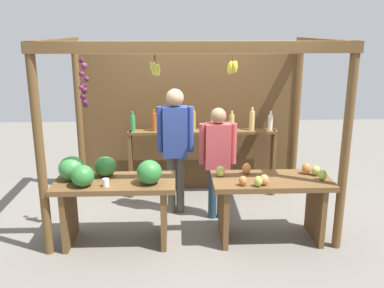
% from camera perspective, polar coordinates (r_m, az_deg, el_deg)
% --- Properties ---
extents(ground_plane, '(12.00, 12.00, 0.00)m').
position_cam_1_polar(ground_plane, '(5.78, -0.08, -9.53)').
color(ground_plane, slate).
rests_on(ground_plane, ground).
extents(market_stall, '(3.40, 2.01, 2.32)m').
position_cam_1_polar(market_stall, '(5.79, -0.33, 4.57)').
color(market_stall, brown).
rests_on(market_stall, ground).
extents(fruit_counter_left, '(1.38, 0.68, 1.04)m').
position_cam_1_polar(fruit_counter_left, '(4.90, -11.10, -5.69)').
color(fruit_counter_left, brown).
rests_on(fruit_counter_left, ground).
extents(fruit_counter_right, '(1.38, 0.64, 0.90)m').
position_cam_1_polar(fruit_counter_right, '(5.01, 10.68, -6.65)').
color(fruit_counter_right, brown).
rests_on(fruit_counter_right, ground).
extents(bottle_shelf_unit, '(2.18, 0.22, 1.34)m').
position_cam_1_polar(bottle_shelf_unit, '(6.17, 1.43, 0.23)').
color(bottle_shelf_unit, brown).
rests_on(bottle_shelf_unit, ground).
extents(vendor_man, '(0.48, 0.23, 1.70)m').
position_cam_1_polar(vendor_man, '(5.50, -2.29, 0.60)').
color(vendor_man, '#524F45').
rests_on(vendor_man, ground).
extents(vendor_woman, '(0.48, 0.20, 1.49)m').
position_cam_1_polar(vendor_woman, '(5.38, 3.52, -1.40)').
color(vendor_woman, '#284254').
rests_on(vendor_woman, ground).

